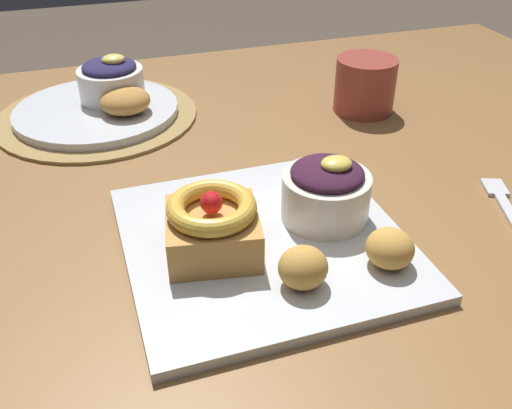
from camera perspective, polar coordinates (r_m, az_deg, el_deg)
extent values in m
cube|color=brown|center=(0.67, -1.51, -1.42)|extent=(1.44, 1.07, 0.04)
cylinder|color=brown|center=(1.46, 17.51, 0.89)|extent=(0.07, 0.07, 0.69)
cylinder|color=#997A47|center=(0.90, -15.60, 8.56)|extent=(0.30, 0.30, 0.00)
cube|color=silver|center=(0.59, 0.61, -3.75)|extent=(0.28, 0.28, 0.01)
cube|color=#C68E47|center=(0.56, -4.34, -2.89)|extent=(0.10, 0.10, 0.04)
torus|color=gold|center=(0.54, -4.48, -0.29)|extent=(0.10, 0.10, 0.02)
sphere|color=red|center=(0.54, -4.50, 0.20)|extent=(0.02, 0.02, 0.02)
cylinder|color=silver|center=(0.61, 6.98, 0.78)|extent=(0.09, 0.09, 0.05)
ellipsoid|color=#38192D|center=(0.60, 7.17, 3.18)|extent=(0.08, 0.08, 0.02)
ellipsoid|color=#E5CC56|center=(0.59, 8.07, 4.07)|extent=(0.03, 0.03, 0.01)
ellipsoid|color=gold|center=(0.52, 4.74, -6.31)|extent=(0.05, 0.04, 0.04)
ellipsoid|color=gold|center=(0.56, 13.27, -4.29)|extent=(0.05, 0.05, 0.04)
cylinder|color=silver|center=(0.90, -15.69, 9.05)|extent=(0.24, 0.24, 0.01)
cylinder|color=white|center=(0.91, -14.28, 11.61)|extent=(0.10, 0.10, 0.05)
ellipsoid|color=#28234C|center=(0.90, -14.53, 13.24)|extent=(0.08, 0.08, 0.02)
ellipsoid|color=#EAD666|center=(0.89, -14.12, 13.94)|extent=(0.03, 0.03, 0.01)
ellipsoid|color=#B77F3D|center=(0.86, -12.99, 10.11)|extent=(0.07, 0.07, 0.04)
cube|color=silver|center=(0.70, 24.24, -1.15)|extent=(0.04, 0.09, 0.00)
cube|color=silver|center=(0.75, 22.80, 1.57)|extent=(0.04, 0.04, 0.00)
cylinder|color=#993D33|center=(0.90, 10.87, 11.68)|extent=(0.09, 0.09, 0.08)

